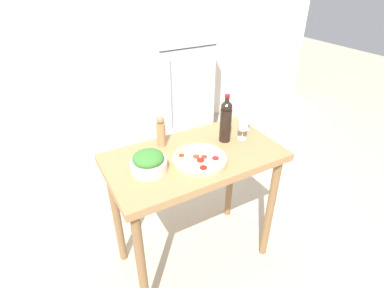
{
  "coord_description": "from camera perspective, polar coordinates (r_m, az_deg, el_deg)",
  "views": [
    {
      "loc": [
        -0.79,
        -1.37,
        2.0
      ],
      "look_at": [
        0.0,
        0.03,
        1.02
      ],
      "focal_mm": 28.0,
      "sensor_mm": 36.0,
      "label": 1
    }
  ],
  "objects": [
    {
      "name": "ground_plane",
      "position": [
        2.55,
        0.36,
        -20.25
      ],
      "size": [
        14.0,
        14.0,
        0.0
      ],
      "primitive_type": "plane",
      "color": "#BCAD93"
    },
    {
      "name": "wall_back",
      "position": [
        3.65,
        -17.26,
        19.1
      ],
      "size": [
        6.4,
        0.08,
        2.6
      ],
      "color": "silver",
      "rests_on": "ground_plane"
    },
    {
      "name": "refrigerator",
      "position": [
        3.66,
        -3.07,
        13.11
      ],
      "size": [
        0.69,
        0.68,
        1.71
      ],
      "color": "#B7BCC1",
      "rests_on": "ground_plane"
    },
    {
      "name": "prep_counter",
      "position": [
        1.98,
        0.44,
        -5.49
      ],
      "size": [
        1.11,
        0.61,
        0.96
      ],
      "color": "#A87A4C",
      "rests_on": "ground_plane"
    },
    {
      "name": "wine_bottle",
      "position": [
        1.98,
        6.45,
        4.52
      ],
      "size": [
        0.08,
        0.08,
        0.33
      ],
      "color": "black",
      "rests_on": "prep_counter"
    },
    {
      "name": "wine_glass_near",
      "position": [
        2.04,
        9.72,
        3.52
      ],
      "size": [
        0.07,
        0.07,
        0.15
      ],
      "color": "silver",
      "rests_on": "prep_counter"
    },
    {
      "name": "wine_glass_far",
      "position": [
        2.16,
        10.3,
        5.18
      ],
      "size": [
        0.07,
        0.07,
        0.15
      ],
      "color": "silver",
      "rests_on": "prep_counter"
    },
    {
      "name": "pepper_mill",
      "position": [
        1.95,
        -5.93,
        2.29
      ],
      "size": [
        0.06,
        0.06,
        0.21
      ],
      "color": "#AD7F51",
      "rests_on": "prep_counter"
    },
    {
      "name": "salad_bowl",
      "position": [
        1.74,
        -8.29,
        -3.46
      ],
      "size": [
        0.21,
        0.21,
        0.12
      ],
      "color": "silver",
      "rests_on": "prep_counter"
    },
    {
      "name": "homemade_pizza",
      "position": [
        1.81,
        1.46,
        -2.92
      ],
      "size": [
        0.34,
        0.34,
        0.04
      ],
      "color": "#DBC189",
      "rests_on": "prep_counter"
    }
  ]
}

